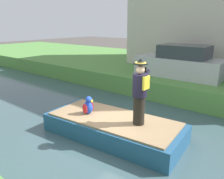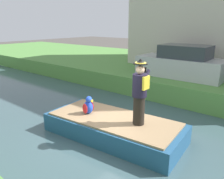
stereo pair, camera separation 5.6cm
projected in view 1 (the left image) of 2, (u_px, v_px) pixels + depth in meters
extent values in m
plane|color=#4C4742|center=(116.00, 140.00, 6.94)|extent=(80.00, 80.00, 0.00)
cube|color=#3D565B|center=(116.00, 139.00, 6.92)|extent=(7.15, 48.00, 0.10)
cube|color=#568E42|center=(206.00, 76.00, 13.23)|extent=(10.05, 48.00, 0.98)
cube|color=#23517A|center=(113.00, 128.00, 6.89)|extent=(2.17, 4.34, 0.56)
cube|color=#997A56|center=(113.00, 119.00, 6.81)|extent=(1.99, 4.00, 0.05)
cylinder|color=black|center=(139.00, 110.00, 6.29)|extent=(0.32, 0.32, 0.82)
cylinder|color=black|center=(140.00, 85.00, 6.08)|extent=(0.40, 0.40, 0.62)
cube|color=gold|center=(146.00, 83.00, 5.94)|extent=(0.28, 0.06, 0.36)
sphere|color=#DBA884|center=(140.00, 70.00, 5.96)|extent=(0.23, 0.23, 0.23)
cylinder|color=black|center=(141.00, 64.00, 5.92)|extent=(0.38, 0.38, 0.03)
cone|color=black|center=(141.00, 61.00, 5.90)|extent=(0.26, 0.26, 0.12)
cylinder|color=gold|center=(141.00, 63.00, 5.91)|extent=(0.29, 0.29, 0.02)
cylinder|color=black|center=(146.00, 78.00, 6.17)|extent=(0.38, 0.09, 0.43)
cube|color=black|center=(145.00, 70.00, 6.03)|extent=(0.03, 0.08, 0.15)
ellipsoid|color=blue|center=(88.00, 107.00, 7.08)|extent=(0.26, 0.32, 0.40)
sphere|color=blue|center=(89.00, 100.00, 6.98)|extent=(0.20, 0.20, 0.20)
cone|color=yellow|center=(91.00, 101.00, 6.92)|extent=(0.09, 0.09, 0.09)
ellipsoid|color=red|center=(85.00, 109.00, 6.97)|extent=(0.08, 0.20, 0.32)
ellipsoid|color=red|center=(91.00, 106.00, 7.18)|extent=(0.08, 0.20, 0.32)
cube|color=#B7B7BC|center=(179.00, 67.00, 10.84)|extent=(1.73, 4.01, 0.90)
cube|color=#2D333D|center=(184.00, 51.00, 10.50)|extent=(1.46, 2.21, 0.60)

